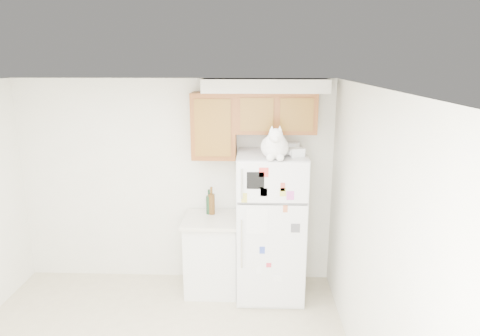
{
  "coord_description": "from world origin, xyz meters",
  "views": [
    {
      "loc": [
        0.96,
        -3.0,
        2.7
      ],
      "look_at": [
        0.8,
        1.55,
        1.55
      ],
      "focal_mm": 32.0,
      "sensor_mm": 36.0,
      "label": 1
    }
  ],
  "objects_px": {
    "refrigerator": "(271,226)",
    "bottle_amber": "(212,201)",
    "storage_box_front": "(297,152)",
    "base_counter": "(212,253)",
    "storage_box_back": "(290,147)",
    "cat": "(275,146)",
    "bottle_green": "(209,202)"
  },
  "relations": [
    {
      "from": "refrigerator",
      "to": "bottle_amber",
      "type": "bearing_deg",
      "value": 164.73
    },
    {
      "from": "refrigerator",
      "to": "storage_box_front",
      "type": "distance_m",
      "value": 0.94
    },
    {
      "from": "refrigerator",
      "to": "bottle_amber",
      "type": "distance_m",
      "value": 0.76
    },
    {
      "from": "base_counter",
      "to": "refrigerator",
      "type": "bearing_deg",
      "value": -6.09
    },
    {
      "from": "storage_box_back",
      "to": "storage_box_front",
      "type": "xyz_separation_m",
      "value": [
        0.05,
        -0.28,
        -0.01
      ]
    },
    {
      "from": "refrigerator",
      "to": "cat",
      "type": "xyz_separation_m",
      "value": [
        0.02,
        -0.24,
        0.99
      ]
    },
    {
      "from": "base_counter",
      "to": "storage_box_front",
      "type": "xyz_separation_m",
      "value": [
        0.95,
        -0.19,
        1.28
      ]
    },
    {
      "from": "base_counter",
      "to": "bottle_amber",
      "type": "height_order",
      "value": "bottle_amber"
    },
    {
      "from": "refrigerator",
      "to": "cat",
      "type": "distance_m",
      "value": 1.02
    },
    {
      "from": "cat",
      "to": "storage_box_back",
      "type": "relative_size",
      "value": 2.96
    },
    {
      "from": "cat",
      "to": "storage_box_front",
      "type": "bearing_deg",
      "value": 26.41
    },
    {
      "from": "cat",
      "to": "storage_box_front",
      "type": "xyz_separation_m",
      "value": [
        0.24,
        0.12,
        -0.1
      ]
    },
    {
      "from": "base_counter",
      "to": "storage_box_back",
      "type": "height_order",
      "value": "storage_box_back"
    },
    {
      "from": "storage_box_back",
      "to": "bottle_green",
      "type": "bearing_deg",
      "value": -158.2
    },
    {
      "from": "base_counter",
      "to": "cat",
      "type": "relative_size",
      "value": 1.73
    },
    {
      "from": "cat",
      "to": "bottle_amber",
      "type": "bearing_deg",
      "value": 149.16
    },
    {
      "from": "storage_box_back",
      "to": "bottle_amber",
      "type": "distance_m",
      "value": 1.12
    },
    {
      "from": "base_counter",
      "to": "storage_box_front",
      "type": "distance_m",
      "value": 1.61
    },
    {
      "from": "storage_box_back",
      "to": "base_counter",
      "type": "bearing_deg",
      "value": -150.5
    },
    {
      "from": "base_counter",
      "to": "bottle_amber",
      "type": "distance_m",
      "value": 0.64
    },
    {
      "from": "cat",
      "to": "bottle_green",
      "type": "height_order",
      "value": "cat"
    },
    {
      "from": "refrigerator",
      "to": "cat",
      "type": "height_order",
      "value": "cat"
    },
    {
      "from": "storage_box_front",
      "to": "bottle_amber",
      "type": "height_order",
      "value": "storage_box_front"
    },
    {
      "from": "cat",
      "to": "storage_box_front",
      "type": "height_order",
      "value": "cat"
    },
    {
      "from": "refrigerator",
      "to": "storage_box_back",
      "type": "xyz_separation_m",
      "value": [
        0.21,
        0.16,
        0.9
      ]
    },
    {
      "from": "storage_box_front",
      "to": "bottle_amber",
      "type": "distance_m",
      "value": 1.2
    },
    {
      "from": "base_counter",
      "to": "bottle_green",
      "type": "bearing_deg",
      "value": 106.78
    },
    {
      "from": "base_counter",
      "to": "storage_box_front",
      "type": "height_order",
      "value": "storage_box_front"
    },
    {
      "from": "bottle_green",
      "to": "base_counter",
      "type": "bearing_deg",
      "value": -73.22
    },
    {
      "from": "storage_box_back",
      "to": "bottle_amber",
      "type": "height_order",
      "value": "storage_box_back"
    },
    {
      "from": "storage_box_front",
      "to": "bottle_amber",
      "type": "bearing_deg",
      "value": 146.83
    },
    {
      "from": "bottle_amber",
      "to": "storage_box_front",
      "type": "bearing_deg",
      "value": -18.0
    }
  ]
}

